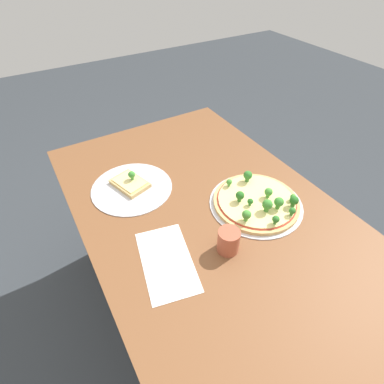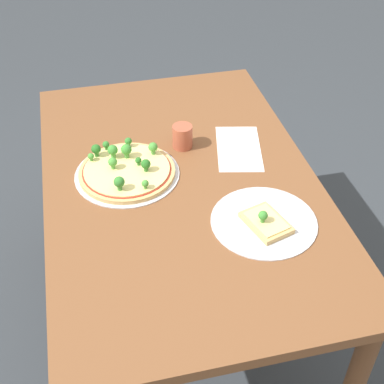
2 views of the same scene
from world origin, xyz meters
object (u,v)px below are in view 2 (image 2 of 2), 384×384
at_px(pizza_tray_slice, 265,222).
at_px(dining_table, 181,200).
at_px(drinking_cup, 182,136).
at_px(pizza_tray_whole, 127,170).

bearing_deg(pizza_tray_slice, dining_table, 37.20).
bearing_deg(dining_table, pizza_tray_slice, -142.80).
height_order(dining_table, drinking_cup, drinking_cup).
relative_size(pizza_tray_slice, drinking_cup, 3.82).
bearing_deg(pizza_tray_whole, drinking_cup, -62.26).
bearing_deg(pizza_tray_whole, pizza_tray_slice, -132.24).
bearing_deg(dining_table, pizza_tray_whole, 67.16).
bearing_deg(dining_table, drinking_cup, -14.36).
height_order(dining_table, pizza_tray_whole, pizza_tray_whole).
xyz_separation_m(pizza_tray_slice, drinking_cup, (0.44, 0.15, 0.03)).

